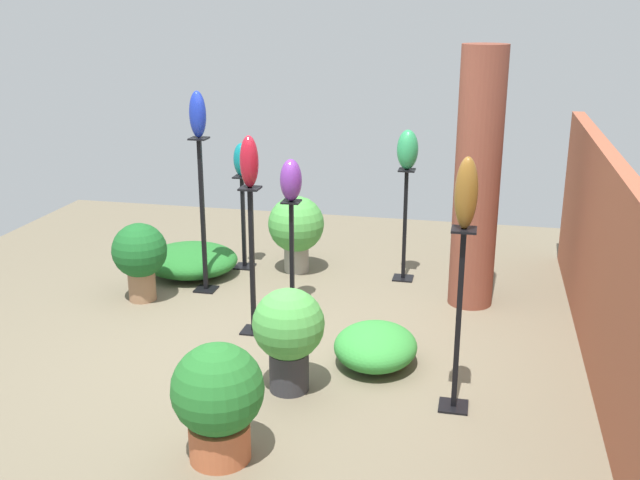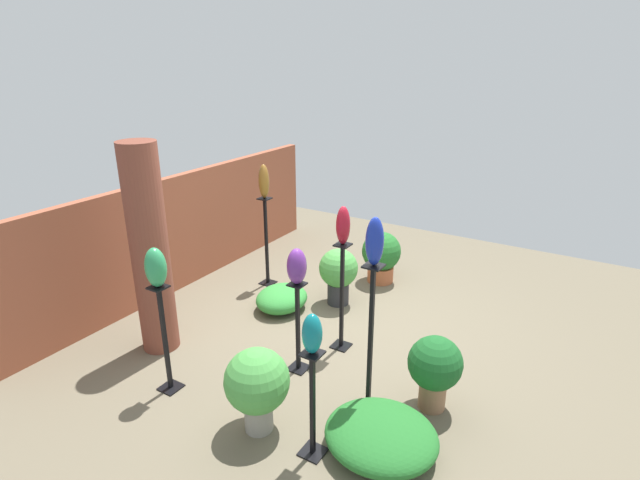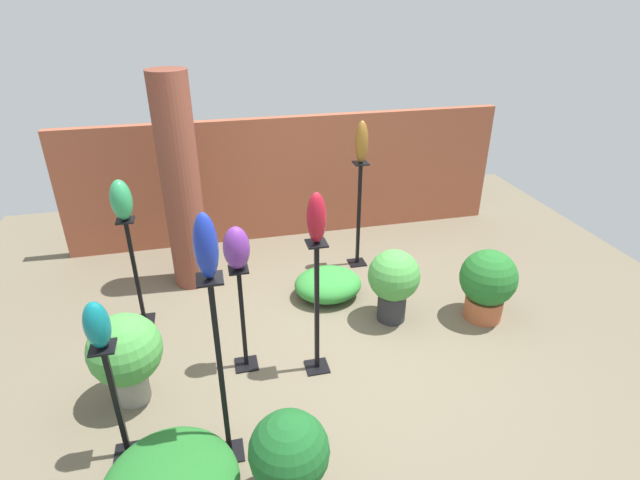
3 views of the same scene
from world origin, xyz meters
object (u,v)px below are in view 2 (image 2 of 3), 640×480
object	(u,v)px
pedestal_bronze	(266,245)
art_vase_cobalt	(375,241)
pedestal_violet	(298,331)
potted_plant_near_pillar	(435,367)
pedestal_cobalt	(370,347)
potted_plant_mid_right	(257,384)
potted_plant_back_center	(338,272)
pedestal_jade	(165,344)
pedestal_ruby	(342,301)
brick_pillar	(150,251)
art_vase_violet	(297,266)
art_vase_teal	(312,334)
pedestal_teal	(313,409)
potted_plant_mid_left	(381,255)
art_vase_jade	(156,267)
art_vase_bronze	(264,181)
art_vase_ruby	(343,225)

from	to	relation	value
pedestal_bronze	art_vase_cobalt	bearing A→B (deg)	-125.11
pedestal_violet	potted_plant_near_pillar	size ratio (longest dim) A/B	1.35
pedestal_cobalt	art_vase_cobalt	xyz separation A→B (m)	(0.00, 0.00, 1.01)
potted_plant_mid_right	potted_plant_back_center	size ratio (longest dim) A/B	1.04
pedestal_violet	pedestal_jade	xyz separation A→B (m)	(-0.93, 0.91, 0.06)
pedestal_ruby	pedestal_violet	bearing A→B (deg)	163.52
brick_pillar	art_vase_violet	distance (m)	1.64
art_vase_violet	art_vase_teal	size ratio (longest dim) A/B	1.11
pedestal_teal	potted_plant_mid_left	size ratio (longest dim) A/B	1.31
potted_plant_back_center	pedestal_bronze	bearing A→B (deg)	89.91
art_vase_jade	potted_plant_mid_left	distance (m)	3.55
art_vase_violet	potted_plant_mid_right	bearing A→B (deg)	-168.10
potted_plant_near_pillar	art_vase_bronze	bearing A→B (deg)	65.14
art_vase_violet	potted_plant_back_center	bearing A→B (deg)	13.63
art_vase_violet	potted_plant_mid_right	world-z (taller)	art_vase_violet
pedestal_cobalt	pedestal_bronze	bearing A→B (deg)	54.89
potted_plant_mid_right	pedestal_jade	bearing A→B (deg)	90.35
pedestal_violet	art_vase_bronze	bearing A→B (deg)	45.45
art_vase_jade	potted_plant_near_pillar	bearing A→B (deg)	-65.02
pedestal_cobalt	art_vase_jade	xyz separation A→B (m)	(-0.72, 1.83, 0.63)
pedestal_teal	potted_plant_back_center	distance (m)	2.67
pedestal_teal	potted_plant_mid_right	size ratio (longest dim) A/B	1.24
pedestal_ruby	art_vase_violet	xyz separation A→B (m)	(-0.60, 0.18, 0.61)
pedestal_violet	art_vase_teal	size ratio (longest dim) A/B	2.96
pedestal_violet	art_vase_ruby	xyz separation A→B (m)	(0.60, -0.18, 1.01)
art_vase_ruby	potted_plant_near_pillar	world-z (taller)	art_vase_ruby
pedestal_teal	art_vase_cobalt	size ratio (longest dim) A/B	2.32
pedestal_ruby	pedestal_teal	bearing A→B (deg)	-159.32
potted_plant_near_pillar	potted_plant_mid_right	bearing A→B (deg)	131.50
brick_pillar	potted_plant_back_center	world-z (taller)	brick_pillar
pedestal_bronze	art_vase_violet	world-z (taller)	art_vase_violet
potted_plant_near_pillar	potted_plant_back_center	bearing A→B (deg)	52.52
art_vase_jade	potted_plant_back_center	xyz separation A→B (m)	(2.44, -0.54, -0.86)
art_vase_ruby	potted_plant_back_center	xyz separation A→B (m)	(0.90, 0.54, -1.00)
art_vase_ruby	brick_pillar	bearing A→B (deg)	120.70
art_vase_teal	potted_plant_mid_left	distance (m)	3.55
pedestal_jade	pedestal_teal	bearing A→B (deg)	-89.74
pedestal_teal	potted_plant_near_pillar	size ratio (longest dim) A/B	1.33
pedestal_jade	pedestal_cobalt	world-z (taller)	pedestal_cobalt
pedestal_bronze	pedestal_teal	bearing A→B (deg)	-136.77
brick_pillar	art_vase_bronze	bearing A→B (deg)	-1.51
pedestal_bronze	potted_plant_back_center	bearing A→B (deg)	-90.09
pedestal_cobalt	pedestal_bronze	world-z (taller)	pedestal_cobalt
art_vase_ruby	art_vase_bronze	xyz separation A→B (m)	(0.90, 1.71, 0.05)
pedestal_bronze	pedestal_cobalt	bearing A→B (deg)	-125.11
pedestal_cobalt	potted_plant_back_center	xyz separation A→B (m)	(1.72, 1.28, -0.23)
pedestal_cobalt	art_vase_cobalt	bearing A→B (deg)	0.00
pedestal_cobalt	art_vase_violet	bearing A→B (deg)	76.83
brick_pillar	pedestal_violet	world-z (taller)	brick_pillar
brick_pillar	art_vase_bronze	distance (m)	1.97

